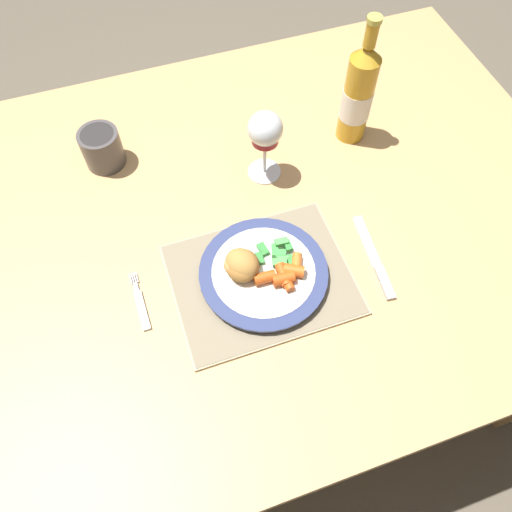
{
  "coord_description": "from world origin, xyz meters",
  "views": [
    {
      "loc": [
        -0.09,
        -0.56,
        1.56
      ],
      "look_at": [
        0.06,
        -0.11,
        0.78
      ],
      "focal_mm": 35.0,
      "sensor_mm": 36.0,
      "label": 1
    }
  ],
  "objects_px": {
    "dinner_plate": "(263,273)",
    "drinking_cup": "(102,147)",
    "dining_table": "(213,247)",
    "bottle": "(358,95)",
    "wine_glass": "(265,132)",
    "table_knife": "(377,264)",
    "fork": "(141,305)"
  },
  "relations": [
    {
      "from": "dinner_plate",
      "to": "drinking_cup",
      "type": "distance_m",
      "value": 0.44
    },
    {
      "from": "dining_table",
      "to": "bottle",
      "type": "height_order",
      "value": "bottle"
    },
    {
      "from": "dinner_plate",
      "to": "wine_glass",
      "type": "distance_m",
      "value": 0.27
    },
    {
      "from": "dinner_plate",
      "to": "table_knife",
      "type": "height_order",
      "value": "dinner_plate"
    },
    {
      "from": "fork",
      "to": "table_knife",
      "type": "xyz_separation_m",
      "value": [
        0.44,
        -0.06,
        0.0
      ]
    },
    {
      "from": "dinner_plate",
      "to": "table_knife",
      "type": "bearing_deg",
      "value": -11.51
    },
    {
      "from": "dining_table",
      "to": "drinking_cup",
      "type": "relative_size",
      "value": 18.6
    },
    {
      "from": "table_knife",
      "to": "dining_table",
      "type": "bearing_deg",
      "value": 146.28
    },
    {
      "from": "dinner_plate",
      "to": "table_knife",
      "type": "xyz_separation_m",
      "value": [
        0.21,
        -0.04,
        -0.01
      ]
    },
    {
      "from": "dining_table",
      "to": "dinner_plate",
      "type": "distance_m",
      "value": 0.18
    },
    {
      "from": "dinner_plate",
      "to": "table_knife",
      "type": "relative_size",
      "value": 1.25
    },
    {
      "from": "dining_table",
      "to": "fork",
      "type": "height_order",
      "value": "fork"
    },
    {
      "from": "dining_table",
      "to": "fork",
      "type": "bearing_deg",
      "value": -143.1
    },
    {
      "from": "fork",
      "to": "wine_glass",
      "type": "relative_size",
      "value": 0.75
    },
    {
      "from": "fork",
      "to": "wine_glass",
      "type": "distance_m",
      "value": 0.4
    },
    {
      "from": "table_knife",
      "to": "bottle",
      "type": "height_order",
      "value": "bottle"
    },
    {
      "from": "dining_table",
      "to": "drinking_cup",
      "type": "height_order",
      "value": "drinking_cup"
    },
    {
      "from": "drinking_cup",
      "to": "fork",
      "type": "bearing_deg",
      "value": -90.48
    },
    {
      "from": "dinner_plate",
      "to": "drinking_cup",
      "type": "bearing_deg",
      "value": 120.73
    },
    {
      "from": "fork",
      "to": "bottle",
      "type": "bearing_deg",
      "value": 26.61
    },
    {
      "from": "wine_glass",
      "to": "bottle",
      "type": "bearing_deg",
      "value": 11.27
    },
    {
      "from": "dining_table",
      "to": "bottle",
      "type": "xyz_separation_m",
      "value": [
        0.37,
        0.14,
        0.19
      ]
    },
    {
      "from": "dining_table",
      "to": "drinking_cup",
      "type": "xyz_separation_m",
      "value": [
        -0.16,
        0.24,
        0.12
      ]
    },
    {
      "from": "dining_table",
      "to": "wine_glass",
      "type": "distance_m",
      "value": 0.26
    },
    {
      "from": "wine_glass",
      "to": "dinner_plate",
      "type": "bearing_deg",
      "value": -109.86
    },
    {
      "from": "dining_table",
      "to": "bottle",
      "type": "relative_size",
      "value": 5.48
    },
    {
      "from": "fork",
      "to": "wine_glass",
      "type": "height_order",
      "value": "wine_glass"
    },
    {
      "from": "dinner_plate",
      "to": "bottle",
      "type": "bearing_deg",
      "value": 42.95
    },
    {
      "from": "fork",
      "to": "table_knife",
      "type": "relative_size",
      "value": 0.63
    },
    {
      "from": "dinner_plate",
      "to": "fork",
      "type": "distance_m",
      "value": 0.23
    },
    {
      "from": "fork",
      "to": "dinner_plate",
      "type": "bearing_deg",
      "value": -4.13
    },
    {
      "from": "dining_table",
      "to": "fork",
      "type": "xyz_separation_m",
      "value": [
        -0.17,
        -0.12,
        0.08
      ]
    }
  ]
}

